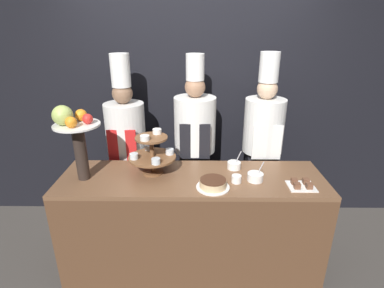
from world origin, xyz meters
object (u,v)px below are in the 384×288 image
(cake_round, at_px, (213,184))
(chef_left, at_px, (127,143))
(chef_center_right, at_px, (262,142))
(cup_white, at_px, (236,179))
(fruit_pedestal, at_px, (74,132))
(serving_bowl_far, at_px, (234,165))
(tiered_stand, at_px, (152,153))
(serving_bowl_near, at_px, (255,177))
(cake_square_tray, at_px, (301,185))
(chef_center_left, at_px, (195,142))

(cake_round, xyz_separation_m, chef_left, (-0.81, 0.73, 0.04))
(cake_round, bearing_deg, chef_center_right, 54.44)
(cup_white, distance_m, chef_center_right, 0.73)
(fruit_pedestal, distance_m, serving_bowl_far, 1.33)
(tiered_stand, height_order, serving_bowl_near, tiered_stand)
(serving_bowl_near, bearing_deg, chef_center_right, 73.67)
(chef_left, bearing_deg, fruit_pedestal, -112.16)
(cake_square_tray, xyz_separation_m, serving_bowl_far, (-0.48, 0.31, 0.01))
(tiered_stand, height_order, cake_round, tiered_stand)
(tiered_stand, relative_size, serving_bowl_far, 2.41)
(cup_white, xyz_separation_m, serving_bowl_near, (0.15, 0.03, 0.00))
(cup_white, xyz_separation_m, cake_square_tray, (0.49, -0.07, -0.01))
(cake_square_tray, distance_m, serving_bowl_near, 0.35)
(cake_square_tray, height_order, serving_bowl_far, serving_bowl_far)
(serving_bowl_near, distance_m, chef_center_left, 0.79)
(chef_center_left, bearing_deg, chef_left, 180.00)
(serving_bowl_far, bearing_deg, serving_bowl_near, -56.52)
(chef_center_right, bearing_deg, cake_round, -125.56)
(fruit_pedestal, xyz_separation_m, serving_bowl_far, (1.26, 0.20, -0.37))
(chef_left, bearing_deg, cake_round, -42.15)
(cake_square_tray, bearing_deg, tiered_stand, 169.02)
(fruit_pedestal, bearing_deg, serving_bowl_near, -0.84)
(tiered_stand, distance_m, serving_bowl_far, 0.71)
(fruit_pedestal, height_order, cup_white, fruit_pedestal)
(chef_left, height_order, chef_center_right, chef_center_right)
(fruit_pedestal, distance_m, cake_round, 1.13)
(chef_left, bearing_deg, chef_center_left, -0.00)
(cup_white, bearing_deg, tiered_stand, 166.63)
(chef_center_left, bearing_deg, fruit_pedestal, -146.89)
(cup_white, xyz_separation_m, chef_left, (-1.00, 0.65, 0.04))
(tiered_stand, bearing_deg, chef_left, 123.41)
(fruit_pedestal, bearing_deg, cup_white, -2.36)
(cake_round, xyz_separation_m, serving_bowl_far, (0.20, 0.33, -0.00))
(fruit_pedestal, height_order, serving_bowl_near, fruit_pedestal)
(cake_square_tray, distance_m, chef_center_right, 0.74)
(cake_round, distance_m, serving_bowl_far, 0.39)
(chef_center_left, bearing_deg, cake_round, -79.38)
(serving_bowl_far, distance_m, chef_center_left, 0.53)
(chef_center_right, bearing_deg, serving_bowl_far, -128.78)
(serving_bowl_near, distance_m, chef_center_right, 0.65)
(tiered_stand, bearing_deg, cup_white, -13.37)
(chef_left, bearing_deg, tiered_stand, -56.59)
(chef_center_right, bearing_deg, tiered_stand, -154.29)
(fruit_pedestal, height_order, chef_center_right, chef_center_right)
(cake_round, bearing_deg, tiered_stand, 153.30)
(cake_square_tray, bearing_deg, cup_white, 172.39)
(cake_round, bearing_deg, chef_left, 137.85)
(cake_round, relative_size, serving_bowl_far, 1.58)
(cake_round, xyz_separation_m, cake_square_tray, (0.68, 0.02, -0.01))
(cake_round, distance_m, chef_center_left, 0.75)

